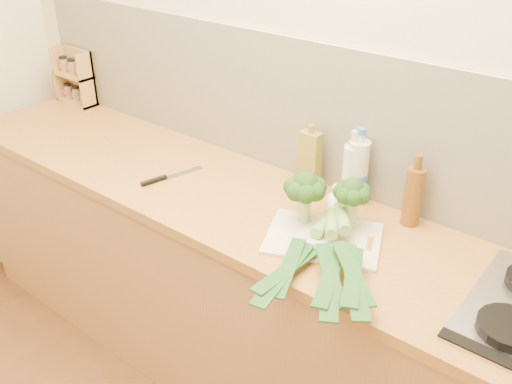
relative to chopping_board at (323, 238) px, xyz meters
The scene contains 14 objects.
room_shell 0.50m from the chopping_board, 126.74° to the left, with size 3.50×3.50×3.50m.
counter 0.52m from the chopping_board, 169.53° to the left, with size 3.20×0.62×0.90m.
chopping_board is the anchor object (origin of this frame).
broccoli_left 0.18m from the chopping_board, 158.01° to the left, with size 0.14×0.15×0.19m.
broccoli_right 0.17m from the chopping_board, 73.20° to the left, with size 0.12×0.13×0.18m.
leek_front 0.06m from the chopping_board, 100.53° to the right, with size 0.17×0.64×0.04m.
leek_mid 0.08m from the chopping_board, 36.26° to the right, with size 0.37×0.58×0.04m.
leek_back 0.10m from the chopping_board, ahead, with size 0.45×0.59×0.04m.
chefs_knife 0.72m from the chopping_board, behind, with size 0.09×0.27×0.02m.
spice_rack 1.73m from the chopping_board, behind, with size 0.24×0.09×0.28m.
oil_tin 0.37m from the chopping_board, 131.88° to the left, with size 0.08×0.05×0.26m.
glass_bottle 0.30m from the chopping_board, 102.50° to the left, with size 0.07×0.07×0.28m.
amber_bottle 0.34m from the chopping_board, 57.09° to the left, with size 0.06×0.06×0.26m.
water_bottle 0.30m from the chopping_board, 98.75° to the left, with size 0.08×0.08×0.27m.
Camera 1 is at (1.05, -0.20, 1.96)m, focal length 40.00 mm.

